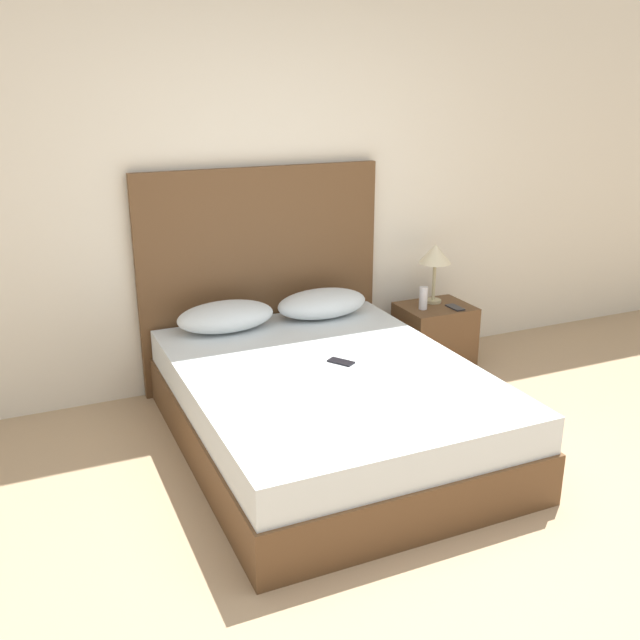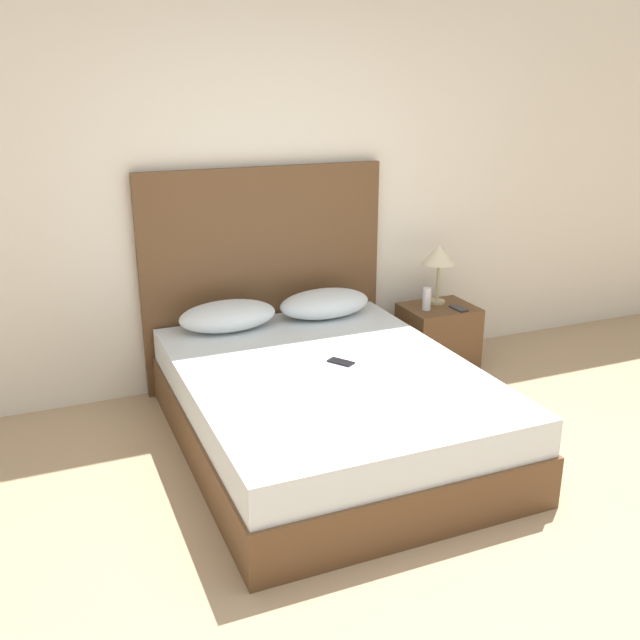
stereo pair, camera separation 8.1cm
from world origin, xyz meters
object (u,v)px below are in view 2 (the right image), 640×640
phone_on_bed (341,362)px  table_lamp (439,257)px  phone_on_nightstand (459,308)px  nightstand (438,337)px  bed (327,407)px

phone_on_bed → table_lamp: (1.13, 0.81, 0.32)m
phone_on_nightstand → nightstand: bearing=132.8°
table_lamp → phone_on_nightstand: (0.07, -0.19, -0.34)m
nightstand → phone_on_nightstand: bearing=-47.2°
nightstand → phone_on_nightstand: phone_on_nightstand is taller
bed → table_lamp: size_ratio=4.83×
table_lamp → phone_on_nightstand: table_lamp is taller
nightstand → phone_on_nightstand: 0.27m
bed → phone_on_bed: (0.10, 0.04, 0.25)m
bed → nightstand: bed is taller
bed → phone_on_bed: size_ratio=12.69×
phone_on_bed → nightstand: (1.10, 0.72, -0.25)m
nightstand → table_lamp: table_lamp is taller
bed → table_lamp: 1.60m
phone_on_bed → nightstand: 1.34m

